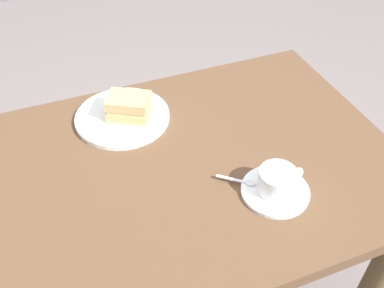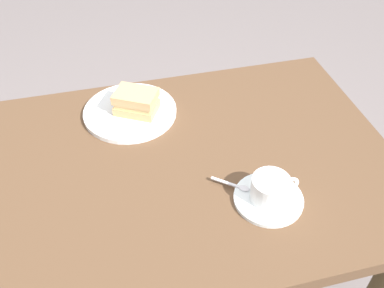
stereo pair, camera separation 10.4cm
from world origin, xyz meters
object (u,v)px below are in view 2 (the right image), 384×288
coffee_cup (271,188)px  spoon (237,186)px  sandwich_plate (130,112)px  sandwich_front (136,102)px  coffee_saucer (268,199)px  dining_table (163,198)px

coffee_cup → spoon: size_ratio=1.39×
sandwich_plate → coffee_cup: 0.49m
sandwich_front → coffee_cup: size_ratio=1.21×
coffee_cup → spoon: (-0.06, 0.05, -0.03)m
sandwich_front → coffee_saucer: bearing=-57.7°
dining_table → sandwich_front: sandwich_front is taller
sandwich_front → coffee_cup: sandwich_front is taller
sandwich_front → spoon: (0.19, -0.34, -0.03)m
coffee_saucer → coffee_cup: bearing=2.2°
dining_table → sandwich_front: 0.28m
sandwich_plate → spoon: bearing=-59.6°
dining_table → coffee_saucer: bearing=-37.2°
sandwich_plate → spoon: size_ratio=3.19×
sandwich_front → coffee_saucer: size_ratio=0.86×
sandwich_plate → spoon: (0.21, -0.35, 0.01)m
coffee_saucer → coffee_cup: 0.04m
dining_table → sandwich_plate: size_ratio=4.55×
coffee_cup → coffee_saucer: bearing=-177.8°
sandwich_plate → sandwich_front: size_ratio=1.90×
sandwich_front → coffee_cup: 0.47m
sandwich_plate → spoon: 0.41m
dining_table → coffee_cup: 0.33m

